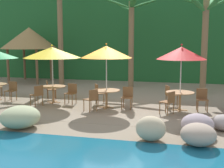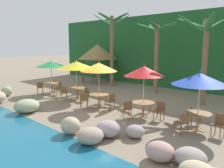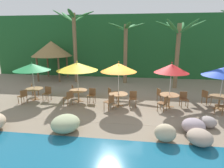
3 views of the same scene
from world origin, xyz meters
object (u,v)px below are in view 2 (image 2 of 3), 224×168
at_px(chair_green_inland, 57,84).
at_px(umbrella_red, 144,71).
at_px(chair_orange_seaward, 111,100).
at_px(dining_table_red, 143,105).
at_px(dining_table_yellow, 77,90).
at_px(chair_blue_left, 183,122).
at_px(chair_green_seaward, 59,87).
at_px(dining_table_blue, 198,116).
at_px(dining_table_green, 52,85).
at_px(palm_tree_nearest, 112,39).
at_px(umbrella_blue, 200,79).
at_px(palm_tree_third, 205,44).
at_px(chair_orange_inland, 101,95).
at_px(chair_yellow_inland, 80,89).
at_px(chair_blue_inland, 194,113).
at_px(umbrella_green, 51,64).
at_px(palapa_hut, 97,52).
at_px(palm_tree_second, 157,46).
at_px(chair_yellow_left, 64,92).
at_px(chair_yellow_seaward, 85,93).
at_px(chair_red_left, 127,108).
at_px(chair_orange_left, 84,99).
at_px(dining_table_orange, 99,96).
at_px(umbrella_orange, 99,67).
at_px(chair_blue_seaward, 219,123).
at_px(umbrella_yellow, 76,65).
at_px(chair_red_seaward, 160,109).
at_px(chair_red_inland, 145,103).
at_px(chair_green_left, 40,87).

bearing_deg(chair_green_inland, umbrella_red, -5.58).
bearing_deg(chair_orange_seaward, dining_table_red, 3.55).
bearing_deg(dining_table_yellow, chair_blue_left, -7.14).
height_order(chair_green_seaward, dining_table_blue, chair_green_seaward).
bearing_deg(dining_table_green, palm_tree_nearest, 78.72).
bearing_deg(umbrella_red, umbrella_blue, 0.47).
bearing_deg(palm_tree_third, chair_orange_inland, -139.54).
xyz_separation_m(chair_orange_inland, umbrella_blue, (6.17, -0.44, 1.63)).
xyz_separation_m(chair_yellow_inland, chair_blue_inland, (8.21, -0.16, 0.00)).
distance_m(chair_green_seaward, dining_table_yellow, 2.04).
height_order(umbrella_green, palapa_hut, palapa_hut).
relative_size(dining_table_green, palm_tree_second, 0.22).
distance_m(chair_yellow_left, umbrella_red, 6.10).
bearing_deg(chair_blue_inland, chair_green_inland, 179.27).
height_order(chair_yellow_seaward, chair_red_left, same).
distance_m(chair_yellow_seaward, chair_orange_seaward, 2.56).
bearing_deg(chair_orange_left, dining_table_orange, 62.66).
height_order(umbrella_green, palm_tree_nearest, palm_tree_nearest).
relative_size(chair_yellow_left, palm_tree_nearest, 0.14).
bearing_deg(dining_table_green, chair_orange_inland, 3.63).
bearing_deg(chair_yellow_seaward, umbrella_orange, -13.61).
height_order(dining_table_green, dining_table_yellow, same).
height_order(chair_green_seaward, umbrella_orange, umbrella_orange).
distance_m(chair_orange_inland, dining_table_red, 3.47).
bearing_deg(chair_blue_seaward, dining_table_yellow, 179.00).
xyz_separation_m(umbrella_green, chair_orange_inland, (4.92, 0.31, -1.62)).
bearing_deg(chair_orange_inland, palapa_hut, 138.77).
bearing_deg(palm_tree_nearest, umbrella_yellow, -70.40).
relative_size(umbrella_green, palapa_hut, 0.67).
xyz_separation_m(dining_table_yellow, umbrella_red, (5.47, -0.20, 1.64)).
distance_m(dining_table_green, chair_red_left, 8.02).
height_order(chair_red_seaward, dining_table_blue, chair_red_seaward).
height_order(chair_yellow_inland, dining_table_orange, chair_yellow_inland).
xyz_separation_m(dining_table_yellow, dining_table_blue, (8.19, -0.18, 0.00)).
relative_size(chair_yellow_seaward, chair_red_seaward, 1.00).
bearing_deg(chair_red_left, chair_red_seaward, 36.79).
distance_m(chair_green_inland, umbrella_orange, 6.26).
height_order(chair_yellow_seaward, dining_table_orange, chair_yellow_seaward).
bearing_deg(chair_blue_inland, umbrella_red, -162.12).
distance_m(chair_red_seaward, chair_red_inland, 1.39).
xyz_separation_m(dining_table_yellow, umbrella_blue, (8.19, -0.18, 1.53)).
relative_size(dining_table_orange, palm_tree_second, 0.22).
bearing_deg(chair_blue_seaward, chair_yellow_seaward, 178.94).
bearing_deg(dining_table_green, dining_table_orange, -3.87).
bearing_deg(chair_red_seaward, palm_tree_nearest, 147.34).
bearing_deg(umbrella_orange, chair_green_seaward, 175.18).
bearing_deg(dining_table_orange, palm_tree_second, 90.05).
xyz_separation_m(dining_table_yellow, chair_blue_inland, (7.70, 0.53, -0.10)).
xyz_separation_m(chair_green_left, dining_table_blue, (11.39, 0.67, 0.10)).
bearing_deg(chair_green_inland, palm_tree_nearest, 71.47).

